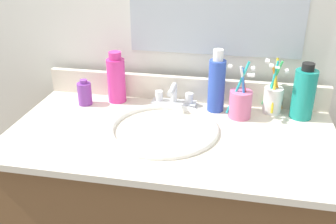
{
  "coord_description": "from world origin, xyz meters",
  "views": [
    {
      "loc": [
        0.19,
        -1.03,
        1.43
      ],
      "look_at": [
        -0.01,
        0.0,
        0.92
      ],
      "focal_mm": 40.87,
      "sensor_mm": 36.0,
      "label": 1
    }
  ],
  "objects": [
    {
      "name": "faucet",
      "position": [
        -0.03,
        0.2,
        0.88
      ],
      "size": [
        0.16,
        0.1,
        0.08
      ],
      "color": "silver",
      "rests_on": "countertop"
    },
    {
      "name": "back_wall",
      "position": [
        0.0,
        0.32,
        0.65
      ],
      "size": [
        2.12,
        0.04,
        1.3
      ],
      "primitive_type": "cube",
      "color": "silver",
      "rests_on": "ground_plane"
    },
    {
      "name": "cup_pink",
      "position": [
        0.21,
        0.15,
        0.9
      ],
      "size": [
        0.09,
        0.07,
        0.2
      ],
      "color": "#D16693",
      "rests_on": "countertop"
    },
    {
      "name": "backsplash",
      "position": [
        0.0,
        0.25,
        0.9
      ],
      "size": [
        1.02,
        0.02,
        0.09
      ],
      "primitive_type": "cube",
      "color": "beige",
      "rests_on": "countertop"
    },
    {
      "name": "bottle_shampoo_blue",
      "position": [
        0.12,
        0.19,
        0.95
      ],
      "size": [
        0.06,
        0.06,
        0.22
      ],
      "color": "#2D4CB2",
      "rests_on": "countertop"
    },
    {
      "name": "bottle_mouthwash_teal",
      "position": [
        0.41,
        0.19,
        0.94
      ],
      "size": [
        0.07,
        0.07,
        0.19
      ],
      "color": "teal",
      "rests_on": "countertop"
    },
    {
      "name": "bottle_soap_pink",
      "position": [
        -0.24,
        0.2,
        0.94
      ],
      "size": [
        0.07,
        0.07,
        0.19
      ],
      "color": "#D8338C",
      "rests_on": "countertop"
    },
    {
      "name": "sink_basin",
      "position": [
        -0.03,
        0.01,
        0.82
      ],
      "size": [
        0.35,
        0.35,
        0.11
      ],
      "color": "white",
      "rests_on": "countertop"
    },
    {
      "name": "countertop",
      "position": [
        0.0,
        0.0,
        0.84
      ],
      "size": [
        1.02,
        0.53,
        0.02
      ],
      "primitive_type": "cube",
      "color": "beige",
      "rests_on": "vanity_cabinet"
    },
    {
      "name": "cup_white_ceramic",
      "position": [
        0.32,
        0.21,
        0.9
      ],
      "size": [
        0.08,
        0.09,
        0.19
      ],
      "color": "white",
      "rests_on": "countertop"
    },
    {
      "name": "bottle_cream_purple",
      "position": [
        -0.34,
        0.15,
        0.89
      ],
      "size": [
        0.05,
        0.05,
        0.09
      ],
      "color": "#7A3899",
      "rests_on": "countertop"
    }
  ]
}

